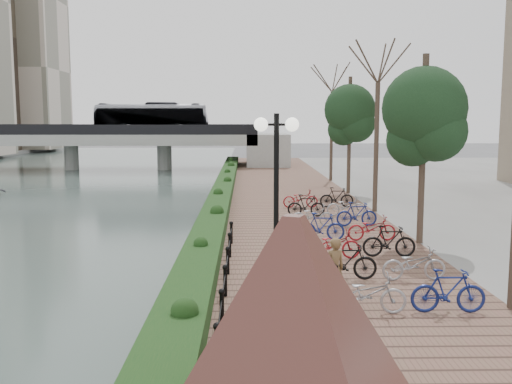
{
  "coord_description": "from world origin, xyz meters",
  "views": [
    {
      "loc": [
        1.91,
        -10.51,
        4.76
      ],
      "look_at": [
        2.3,
        11.47,
        2.0
      ],
      "focal_mm": 40.0,
      "sensor_mm": 36.0,
      "label": 1
    }
  ],
  "objects_px": {
    "pedestrian": "(334,269)",
    "motorcycle": "(322,275)",
    "granite_monument": "(292,330)",
    "lamppost": "(276,166)"
  },
  "relations": [
    {
      "from": "granite_monument",
      "to": "pedestrian",
      "type": "bearing_deg",
      "value": 76.18
    },
    {
      "from": "pedestrian",
      "to": "granite_monument",
      "type": "bearing_deg",
      "value": 55.13
    },
    {
      "from": "pedestrian",
      "to": "motorcycle",
      "type": "bearing_deg",
      "value": -64.96
    },
    {
      "from": "lamppost",
      "to": "pedestrian",
      "type": "xyz_separation_m",
      "value": [
        1.4,
        0.26,
        -2.46
      ]
    },
    {
      "from": "lamppost",
      "to": "motorcycle",
      "type": "height_order",
      "value": "lamppost"
    },
    {
      "from": "granite_monument",
      "to": "lamppost",
      "type": "relative_size",
      "value": 1.24
    },
    {
      "from": "motorcycle",
      "to": "pedestrian",
      "type": "xyz_separation_m",
      "value": [
        0.26,
        -0.25,
        0.22
      ]
    },
    {
      "from": "motorcycle",
      "to": "pedestrian",
      "type": "bearing_deg",
      "value": -52.5
    },
    {
      "from": "lamppost",
      "to": "motorcycle",
      "type": "distance_m",
      "value": 2.96
    },
    {
      "from": "granite_monument",
      "to": "lamppost",
      "type": "height_order",
      "value": "lamppost"
    }
  ]
}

